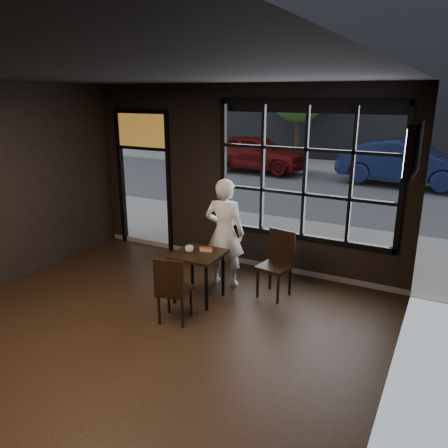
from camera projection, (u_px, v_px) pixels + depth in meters
The scene contains 17 objects.
floor at pixel (107, 359), 5.20m from camera, with size 6.00×7.00×0.02m, color black.
ceiling at pixel (82, 74), 4.28m from camera, with size 6.00×7.00×0.02m, color black.
wall_right at pixel (385, 286), 3.38m from camera, with size 0.04×7.00×3.20m, color black.
window_frame at pixel (305, 172), 7.09m from camera, with size 3.06×0.12×2.28m, color black.
stained_transom at pixel (142, 130), 8.43m from camera, with size 1.20×0.06×0.70m, color orange.
street_asphalt at pixel (395, 148), 25.45m from camera, with size 60.00×41.00×0.04m, color #545456.
building_across at pixel (408, 3), 22.45m from camera, with size 28.00×12.00×15.00m, color #5B5956.
cafe_table at pixel (199, 276), 6.59m from camera, with size 0.70×0.70×0.76m, color black.
chair_near at pixel (175, 288), 5.95m from camera, with size 0.42×0.42×0.96m, color black.
chair_window at pixel (274, 265), 6.66m from camera, with size 0.45×0.45×1.03m, color black.
man at pixel (225, 233), 6.99m from camera, with size 0.65×0.42×1.77m, color white.
hotdog at pixel (206, 249), 6.54m from camera, with size 0.20×0.08×0.06m, color tan, non-canonical shape.
cup at pixel (189, 249), 6.49m from camera, with size 0.12×0.12×0.10m, color silver.
tv at pixel (414, 150), 4.73m from camera, with size 0.11×1.01×0.59m, color black.
navy_car at pixel (407, 163), 14.49m from camera, with size 1.53×4.40×1.45m, color #111A3A.
maroon_car at pixel (255, 152), 17.19m from camera, with size 1.64×4.08×1.39m, color #5A0D0D.
tree_left at pixel (299, 92), 18.65m from camera, with size 2.56×2.56×4.37m.
Camera 1 is at (3.37, -3.32, 3.03)m, focal length 35.00 mm.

